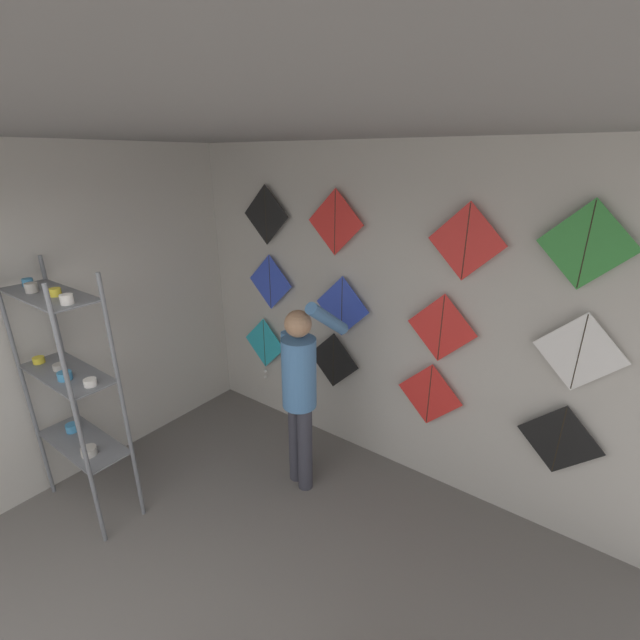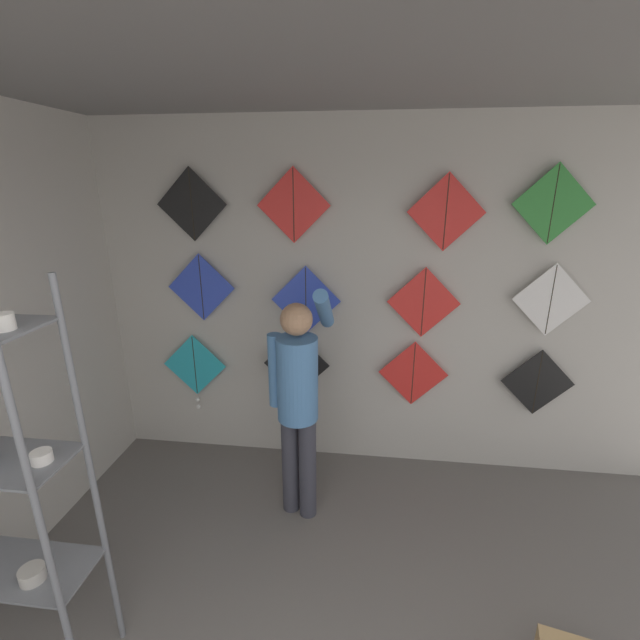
{
  "view_description": "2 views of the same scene",
  "coord_description": "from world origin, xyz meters",
  "views": [
    {
      "loc": [
        1.49,
        0.19,
        2.67
      ],
      "look_at": [
        -0.53,
        2.94,
        1.37
      ],
      "focal_mm": 24.0,
      "sensor_mm": 36.0,
      "label": 1
    },
    {
      "loc": [
        0.04,
        -0.04,
        2.33
      ],
      "look_at": [
        -0.32,
        2.94,
        1.35
      ],
      "focal_mm": 24.0,
      "sensor_mm": 36.0,
      "label": 2
    }
  ],
  "objects": [
    {
      "name": "kite_2",
      "position": [
        0.41,
        3.18,
        0.85
      ],
      "size": [
        0.55,
        0.01,
        0.55
      ],
      "color": "red"
    },
    {
      "name": "kite_7",
      "position": [
        1.36,
        3.18,
        1.5
      ],
      "size": [
        0.55,
        0.01,
        0.55
      ],
      "color": "white"
    },
    {
      "name": "kite_10",
      "position": [
        0.56,
        3.18,
        2.12
      ],
      "size": [
        0.55,
        0.01,
        0.55
      ],
      "color": "red"
    },
    {
      "name": "kite_8",
      "position": [
        -1.33,
        3.18,
        2.16
      ],
      "size": [
        0.55,
        0.01,
        0.55
      ],
      "color": "black"
    },
    {
      "name": "kite_6",
      "position": [
        0.45,
        3.18,
        1.45
      ],
      "size": [
        0.55,
        0.01,
        0.55
      ],
      "color": "red"
    },
    {
      "name": "kite_5",
      "position": [
        -0.46,
        3.18,
        1.43
      ],
      "size": [
        0.55,
        0.01,
        0.55
      ],
      "color": "blue"
    },
    {
      "name": "shopkeeper",
      "position": [
        -0.42,
        2.52,
        0.96
      ],
      "size": [
        0.42,
        0.54,
        1.7
      ],
      "rotation": [
        0.0,
        0.0,
        -0.3
      ],
      "color": "#383842",
      "rests_on": "ground"
    },
    {
      "name": "kite_0",
      "position": [
        -1.44,
        3.17,
        0.8
      ],
      "size": [
        0.55,
        0.04,
        0.69
      ],
      "color": "#28B2C6"
    },
    {
      "name": "kite_4",
      "position": [
        -1.32,
        3.18,
        1.51
      ],
      "size": [
        0.55,
        0.01,
        0.55
      ],
      "color": "blue"
    },
    {
      "name": "kite_9",
      "position": [
        -0.55,
        3.18,
        2.16
      ],
      "size": [
        0.55,
        0.01,
        0.55
      ],
      "color": "red"
    },
    {
      "name": "back_panel",
      "position": [
        0.0,
        3.27,
        1.4
      ],
      "size": [
        5.04,
        0.06,
        2.8
      ],
      "primitive_type": "cube",
      "color": "#BCB7AD",
      "rests_on": "ground"
    },
    {
      "name": "ceiling_slab",
      "position": [
        0.0,
        1.62,
        2.82
      ],
      "size": [
        5.04,
        4.04,
        0.04
      ],
      "primitive_type": "cube",
      "color": "gray"
    },
    {
      "name": "kite_1",
      "position": [
        -0.55,
        3.18,
        0.88
      ],
      "size": [
        0.55,
        0.01,
        0.55
      ],
      "color": "black"
    },
    {
      "name": "kite_3",
      "position": [
        1.37,
        3.18,
        0.83
      ],
      "size": [
        0.55,
        0.01,
        0.55
      ],
      "color": "black"
    },
    {
      "name": "kite_11",
      "position": [
        1.27,
        3.18,
        2.18
      ],
      "size": [
        0.55,
        0.01,
        0.55
      ],
      "color": "#338C38"
    }
  ]
}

